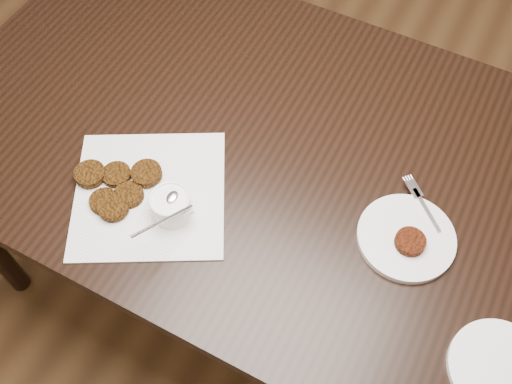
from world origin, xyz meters
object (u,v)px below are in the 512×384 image
sauce_ramekin (169,198)px  napkin (150,194)px  plate_empty (500,370)px  table (248,216)px  plate_with_patty (407,236)px

sauce_ramekin → napkin: bearing=166.3°
plate_empty → table: bearing=158.4°
plate_with_patty → napkin: bearing=-163.8°
plate_with_patty → plate_empty: 0.30m
table → sauce_ramekin: bearing=-98.6°
table → napkin: 0.46m
table → plate_with_patty: (0.41, -0.08, 0.39)m
table → plate_empty: plate_empty is taller
plate_with_patty → plate_empty: bearing=-36.1°
napkin → plate_empty: plate_empty is taller
sauce_ramekin → plate_empty: size_ratio=0.63×
plate_empty → plate_with_patty: bearing=143.9°
table → napkin: napkin is taller
plate_with_patty → table: bearing=168.4°
sauce_ramekin → table: bearing=81.4°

